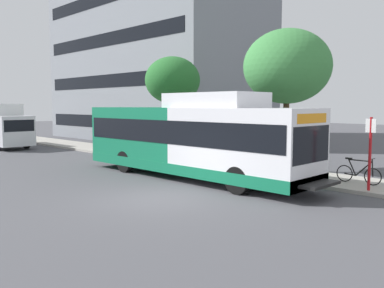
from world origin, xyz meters
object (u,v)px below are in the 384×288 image
object	(u,v)px
transit_bus	(191,139)
box_truck_background	(0,124)
bus_stop_sign_pole	(370,148)
street_tree_mid_block	(173,81)
street_tree_near_stop	(287,67)
bicycle_parked	(358,173)

from	to	relation	value
transit_bus	box_truck_background	bearing A→B (deg)	93.04
transit_bus	bus_stop_sign_pole	distance (m)	7.13
transit_bus	street_tree_mid_block	world-z (taller)	street_tree_mid_block
box_truck_background	bus_stop_sign_pole	bearing A→B (deg)	-83.05
bus_stop_sign_pole	street_tree_near_stop	size ratio (longest dim) A/B	0.40
bus_stop_sign_pole	street_tree_near_stop	distance (m)	6.31
transit_bus	street_tree_mid_block	distance (m)	8.08
bus_stop_sign_pole	street_tree_mid_block	distance (m)	13.40
box_truck_background	street_tree_mid_block	bearing A→B (deg)	-67.61
street_tree_near_stop	street_tree_mid_block	xyz separation A→B (m)	(0.00, 7.99, -0.30)
bus_stop_sign_pole	street_tree_near_stop	xyz separation A→B (m)	(2.28, 4.87, 3.29)
transit_bus	box_truck_background	size ratio (longest dim) A/B	1.75
transit_bus	bicycle_parked	world-z (taller)	transit_bus
bus_stop_sign_pole	transit_bus	bearing A→B (deg)	107.64
street_tree_near_stop	street_tree_mid_block	distance (m)	8.00
bicycle_parked	street_tree_near_stop	world-z (taller)	street_tree_near_stop
transit_bus	box_truck_background	distance (m)	19.38
bicycle_parked	box_truck_background	size ratio (longest dim) A/B	0.25
bus_stop_sign_pole	bicycle_parked	xyz separation A→B (m)	(1.02, 0.80, -1.09)
transit_bus	bus_stop_sign_pole	xyz separation A→B (m)	(2.16, -6.79, -0.05)
bus_stop_sign_pole	box_truck_background	distance (m)	26.34
bicycle_parked	street_tree_near_stop	distance (m)	6.11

